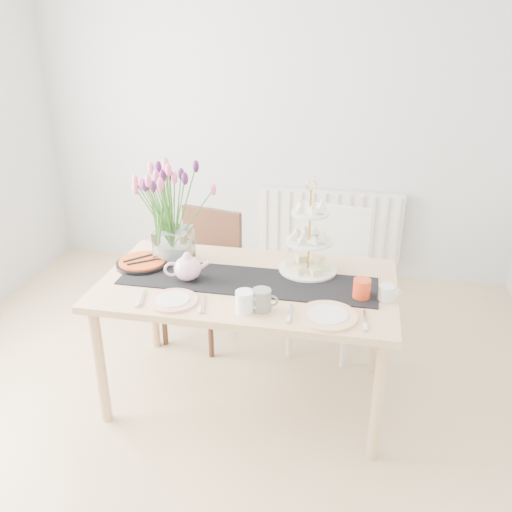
% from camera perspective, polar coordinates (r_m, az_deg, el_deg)
% --- Properties ---
extents(room_shell, '(4.50, 4.50, 4.50)m').
position_cam_1_polar(room_shell, '(2.40, -7.17, 4.90)').
color(room_shell, tan).
rests_on(room_shell, ground).
extents(radiator, '(1.20, 0.08, 0.60)m').
position_cam_1_polar(radiator, '(4.64, 7.74, 3.23)').
color(radiator, white).
rests_on(radiator, room_shell).
extents(dining_table, '(1.60, 0.90, 0.75)m').
position_cam_1_polar(dining_table, '(2.99, -0.89, -4.03)').
color(dining_table, tan).
rests_on(dining_table, ground).
extents(chair_brown, '(0.53, 0.53, 0.89)m').
position_cam_1_polar(chair_brown, '(3.70, -5.42, -1.02)').
color(chair_brown, '#3B2215').
rests_on(chair_brown, ground).
extents(chair_white, '(0.53, 0.53, 0.95)m').
position_cam_1_polar(chair_white, '(3.60, 7.67, -1.24)').
color(chair_white, white).
rests_on(chair_white, ground).
extents(table_runner, '(1.40, 0.35, 0.01)m').
position_cam_1_polar(table_runner, '(2.95, -0.90, -2.65)').
color(table_runner, black).
rests_on(table_runner, dining_table).
extents(tulip_vase, '(0.71, 0.71, 0.62)m').
position_cam_1_polar(tulip_vase, '(3.11, -8.95, 6.22)').
color(tulip_vase, silver).
rests_on(tulip_vase, dining_table).
extents(cake_stand, '(0.33, 0.33, 0.48)m').
position_cam_1_polar(cake_stand, '(3.03, 5.57, 0.73)').
color(cake_stand, gold).
rests_on(cake_stand, dining_table).
extents(teapot, '(0.29, 0.26, 0.16)m').
position_cam_1_polar(teapot, '(2.96, -7.22, -1.30)').
color(teapot, white).
rests_on(teapot, dining_table).
extents(cream_jug, '(0.09, 0.09, 0.08)m').
position_cam_1_polar(cream_jug, '(2.83, 13.56, -3.83)').
color(cream_jug, silver).
rests_on(cream_jug, dining_table).
extents(tart_tin, '(0.30, 0.30, 0.04)m').
position_cam_1_polar(tart_tin, '(3.20, -11.86, -0.74)').
color(tart_tin, black).
rests_on(tart_tin, dining_table).
extents(mug_grey, '(0.10, 0.10, 0.11)m').
position_cam_1_polar(mug_grey, '(2.65, 0.59, -4.65)').
color(mug_grey, gray).
rests_on(mug_grey, dining_table).
extents(mug_white, '(0.10, 0.10, 0.11)m').
position_cam_1_polar(mug_white, '(2.64, -1.20, -4.81)').
color(mug_white, white).
rests_on(mug_white, dining_table).
extents(mug_orange, '(0.12, 0.12, 0.11)m').
position_cam_1_polar(mug_orange, '(2.81, 11.07, -3.43)').
color(mug_orange, red).
rests_on(mug_orange, dining_table).
extents(plate_left, '(0.31, 0.31, 0.01)m').
position_cam_1_polar(plate_left, '(2.78, -8.74, -4.65)').
color(plate_left, white).
rests_on(plate_left, dining_table).
extents(plate_right, '(0.31, 0.31, 0.02)m').
position_cam_1_polar(plate_right, '(2.64, 7.53, -6.26)').
color(plate_right, white).
rests_on(plate_right, dining_table).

